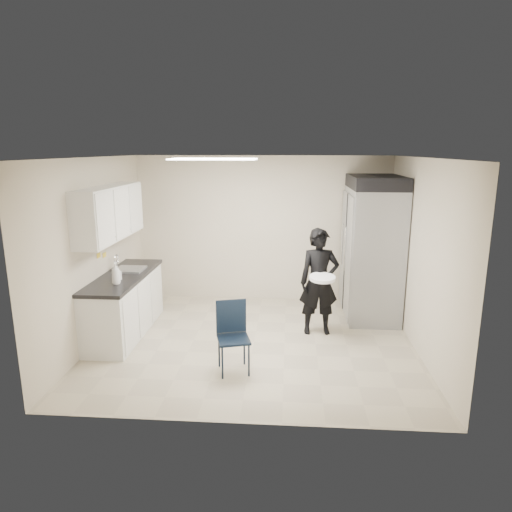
# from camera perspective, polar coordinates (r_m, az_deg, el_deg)

# --- Properties ---
(floor) EXTENTS (4.50, 4.50, 0.00)m
(floor) POSITION_cam_1_polar(r_m,az_deg,el_deg) (6.67, -0.25, -10.71)
(floor) COLOR tan
(floor) RESTS_ON ground
(ceiling) EXTENTS (4.50, 4.50, 0.00)m
(ceiling) POSITION_cam_1_polar(r_m,az_deg,el_deg) (6.10, -0.28, 12.21)
(ceiling) COLOR silver
(ceiling) RESTS_ON back_wall
(back_wall) EXTENTS (4.50, 0.00, 4.50)m
(back_wall) POSITION_cam_1_polar(r_m,az_deg,el_deg) (8.22, 0.83, 3.37)
(back_wall) COLOR beige
(back_wall) RESTS_ON floor
(left_wall) EXTENTS (0.00, 4.00, 4.00)m
(left_wall) POSITION_cam_1_polar(r_m,az_deg,el_deg) (6.81, -19.49, 0.53)
(left_wall) COLOR beige
(left_wall) RESTS_ON floor
(right_wall) EXTENTS (0.00, 4.00, 4.00)m
(right_wall) POSITION_cam_1_polar(r_m,az_deg,el_deg) (6.49, 19.96, -0.11)
(right_wall) COLOR beige
(right_wall) RESTS_ON floor
(ceiling_panel) EXTENTS (1.20, 0.60, 0.02)m
(ceiling_panel) POSITION_cam_1_polar(r_m,az_deg,el_deg) (6.57, -5.34, 11.97)
(ceiling_panel) COLOR white
(ceiling_panel) RESTS_ON ceiling
(lower_counter) EXTENTS (0.60, 1.90, 0.86)m
(lower_counter) POSITION_cam_1_polar(r_m,az_deg,el_deg) (7.11, -16.08, -6.00)
(lower_counter) COLOR silver
(lower_counter) RESTS_ON floor
(countertop) EXTENTS (0.64, 1.95, 0.05)m
(countertop) POSITION_cam_1_polar(r_m,az_deg,el_deg) (6.98, -16.32, -2.46)
(countertop) COLOR black
(countertop) RESTS_ON lower_counter
(sink) EXTENTS (0.42, 0.40, 0.14)m
(sink) POSITION_cam_1_polar(r_m,az_deg,el_deg) (7.20, -15.48, -2.05)
(sink) COLOR gray
(sink) RESTS_ON countertop
(faucet) EXTENTS (0.02, 0.02, 0.24)m
(faucet) POSITION_cam_1_polar(r_m,az_deg,el_deg) (7.23, -17.05, -0.86)
(faucet) COLOR silver
(faucet) RESTS_ON countertop
(upper_cabinets) EXTENTS (0.35, 1.80, 0.75)m
(upper_cabinets) POSITION_cam_1_polar(r_m,az_deg,el_deg) (6.84, -17.82, 5.18)
(upper_cabinets) COLOR silver
(upper_cabinets) RESTS_ON left_wall
(towel_dispenser) EXTENTS (0.22, 0.30, 0.35)m
(towel_dispenser) POSITION_cam_1_polar(r_m,az_deg,el_deg) (7.95, -15.10, 4.92)
(towel_dispenser) COLOR black
(towel_dispenser) RESTS_ON left_wall
(notice_sticker_left) EXTENTS (0.00, 0.12, 0.07)m
(notice_sticker_left) POSITION_cam_1_polar(r_m,az_deg,el_deg) (6.92, -19.07, 0.07)
(notice_sticker_left) COLOR yellow
(notice_sticker_left) RESTS_ON left_wall
(notice_sticker_right) EXTENTS (0.00, 0.12, 0.07)m
(notice_sticker_right) POSITION_cam_1_polar(r_m,az_deg,el_deg) (7.10, -18.42, 0.12)
(notice_sticker_right) COLOR yellow
(notice_sticker_right) RESTS_ON left_wall
(commercial_fridge) EXTENTS (0.80, 1.35, 2.10)m
(commercial_fridge) POSITION_cam_1_polar(r_m,az_deg,el_deg) (7.66, 14.28, 0.32)
(commercial_fridge) COLOR gray
(commercial_fridge) RESTS_ON floor
(fridge_compressor) EXTENTS (0.80, 1.35, 0.20)m
(fridge_compressor) POSITION_cam_1_polar(r_m,az_deg,el_deg) (7.50, 14.79, 8.92)
(fridge_compressor) COLOR black
(fridge_compressor) RESTS_ON commercial_fridge
(folding_chair) EXTENTS (0.47, 0.47, 0.86)m
(folding_chair) POSITION_cam_1_polar(r_m,az_deg,el_deg) (5.70, -2.83, -10.36)
(folding_chair) COLOR black
(folding_chair) RESTS_ON floor
(man_tuxedo) EXTENTS (0.62, 0.45, 1.59)m
(man_tuxedo) POSITION_cam_1_polar(r_m,az_deg,el_deg) (6.80, 7.89, -3.22)
(man_tuxedo) COLOR black
(man_tuxedo) RESTS_ON floor
(bucket_lid) EXTENTS (0.41, 0.41, 0.05)m
(bucket_lid) POSITION_cam_1_polar(r_m,az_deg,el_deg) (6.53, 8.29, -2.72)
(bucket_lid) COLOR white
(bucket_lid) RESTS_ON man_tuxedo
(soap_bottle_a) EXTENTS (0.13, 0.13, 0.30)m
(soap_bottle_a) POSITION_cam_1_polar(r_m,az_deg,el_deg) (6.49, -17.13, -2.08)
(soap_bottle_a) COLOR white
(soap_bottle_a) RESTS_ON countertop
(soap_bottle_b) EXTENTS (0.12, 0.12, 0.20)m
(soap_bottle_b) POSITION_cam_1_polar(r_m,az_deg,el_deg) (6.70, -16.99, -2.06)
(soap_bottle_b) COLOR #B0AFBB
(soap_bottle_b) RESTS_ON countertop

